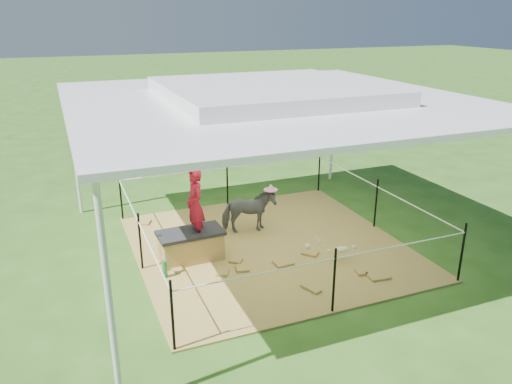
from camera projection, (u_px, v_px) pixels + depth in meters
name	position (u px, v px, depth m)	size (l,w,h in m)	color
ground	(269.00, 247.00, 8.97)	(90.00, 90.00, 0.00)	#2D5919
hay_patch	(269.00, 246.00, 8.96)	(4.60, 4.60, 0.03)	brown
canopy_tent	(270.00, 97.00, 8.05)	(6.30, 6.30, 2.90)	silver
rope_fence	(269.00, 214.00, 8.75)	(4.54, 4.54, 1.00)	black
straw_bale	(191.00, 247.00, 8.39)	(1.02, 0.51, 0.45)	#B08140
dark_cloth	(190.00, 233.00, 8.31)	(1.09, 0.57, 0.06)	black
woman	(195.00, 199.00, 8.14)	(0.45, 0.29, 1.23)	#B7112A
green_bottle	(165.00, 269.00, 7.84)	(0.08, 0.08, 0.28)	#1A7635
pony	(249.00, 212.00, 9.37)	(0.45, 0.99, 0.83)	#535358
pink_hat	(248.00, 188.00, 9.21)	(0.26, 0.26, 0.12)	pink
foal	(342.00, 248.00, 8.34)	(0.81, 0.45, 0.45)	beige
trash_barrel	(303.00, 130.00, 15.78)	(0.61, 0.61, 0.95)	blue
picnic_table_near	(228.00, 126.00, 16.74)	(1.79, 1.29, 0.74)	brown
picnic_table_far	(309.00, 113.00, 18.58)	(2.06, 1.49, 0.86)	brown
distant_person	(250.00, 119.00, 16.48)	(0.62, 0.49, 1.28)	teal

